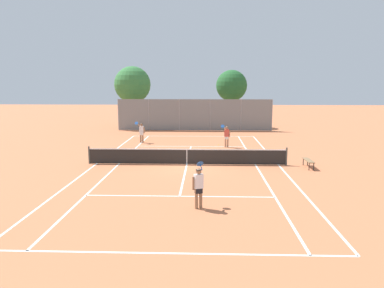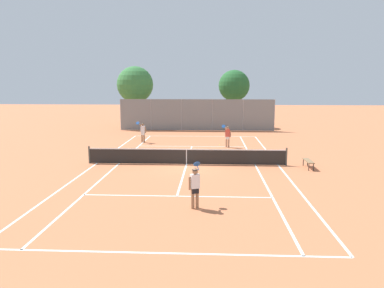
{
  "view_description": "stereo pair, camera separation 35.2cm",
  "coord_description": "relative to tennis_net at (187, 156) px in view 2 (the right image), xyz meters",
  "views": [
    {
      "loc": [
        1.1,
        -22.05,
        4.9
      ],
      "look_at": [
        0.26,
        1.5,
        1.0
      ],
      "focal_mm": 35.0,
      "sensor_mm": 36.0,
      "label": 1
    },
    {
      "loc": [
        1.45,
        -22.03,
        4.9
      ],
      "look_at": [
        0.26,
        1.5,
        1.0
      ],
      "focal_mm": 35.0,
      "sensor_mm": 36.0,
      "label": 2
    }
  ],
  "objects": [
    {
      "name": "tree_behind_right",
      "position": [
        4.03,
        19.78,
        3.94
      ],
      "size": [
        3.42,
        3.42,
        6.24
      ],
      "color": "brown",
      "rests_on": "ground"
    },
    {
      "name": "loose_tennis_ball_2",
      "position": [
        3.1,
        0.53,
        -0.48
      ],
      "size": [
        0.07,
        0.07,
        0.07
      ],
      "primitive_type": "sphere",
      "color": "#D1DB33",
      "rests_on": "ground"
    },
    {
      "name": "tennis_net",
      "position": [
        0.0,
        0.0,
        0.0
      ],
      "size": [
        12.0,
        0.1,
        1.07
      ],
      "color": "#474C47",
      "rests_on": "ground"
    },
    {
      "name": "loose_tennis_ball_1",
      "position": [
        -2.29,
        5.06,
        -0.48
      ],
      "size": [
        0.07,
        0.07,
        0.07
      ],
      "primitive_type": "sphere",
      "color": "#D1DB33",
      "rests_on": "ground"
    },
    {
      "name": "loose_tennis_ball_4",
      "position": [
        -3.2,
        0.56,
        -0.48
      ],
      "size": [
        0.07,
        0.07,
        0.07
      ],
      "primitive_type": "sphere",
      "color": "#D1DB33",
      "rests_on": "ground"
    },
    {
      "name": "loose_tennis_ball_3",
      "position": [
        -2.23,
        1.85,
        -0.48
      ],
      "size": [
        0.07,
        0.07,
        0.07
      ],
      "primitive_type": "sphere",
      "color": "#D1DB33",
      "rests_on": "ground"
    },
    {
      "name": "court_line_markings",
      "position": [
        0.0,
        0.0,
        -0.51
      ],
      "size": [
        11.1,
        23.9,
        0.01
      ],
      "color": "white",
      "rests_on": "ground"
    },
    {
      "name": "courtside_bench",
      "position": [
        7.08,
        -0.64,
        -0.1
      ],
      "size": [
        0.36,
        1.5,
        0.47
      ],
      "color": "olive",
      "rests_on": "ground"
    },
    {
      "name": "player_far_left",
      "position": [
        -4.11,
        8.07,
        0.42
      ],
      "size": [
        0.73,
        0.72,
        1.77
      ],
      "color": "#936B4C",
      "rests_on": "ground"
    },
    {
      "name": "tree_behind_left",
      "position": [
        -7.05,
        19.39,
        4.02
      ],
      "size": [
        3.99,
        3.99,
        6.64
      ],
      "color": "brown",
      "rests_on": "ground"
    },
    {
      "name": "ground_plane",
      "position": [
        0.0,
        0.0,
        -0.51
      ],
      "size": [
        120.0,
        120.0,
        0.0
      ],
      "primitive_type": "plane",
      "color": "#C67047"
    },
    {
      "name": "player_near_side",
      "position": [
        0.85,
        -7.93,
        0.42
      ],
      "size": [
        0.46,
        0.88,
        1.77
      ],
      "color": "#936B4C",
      "rests_on": "ground"
    },
    {
      "name": "loose_tennis_ball_0",
      "position": [
        2.15,
        7.02,
        -0.48
      ],
      "size": [
        0.07,
        0.07,
        0.07
      ],
      "primitive_type": "sphere",
      "color": "#D1DB33",
      "rests_on": "ground"
    },
    {
      "name": "player_far_right",
      "position": [
        2.72,
        6.14,
        0.42
      ],
      "size": [
        0.74,
        0.72,
        1.77
      ],
      "color": "tan",
      "rests_on": "ground"
    },
    {
      "name": "back_fence",
      "position": [
        0.0,
        16.02,
        1.1
      ],
      "size": [
        15.76,
        0.08,
        3.21
      ],
      "color": "gray",
      "rests_on": "ground"
    }
  ]
}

